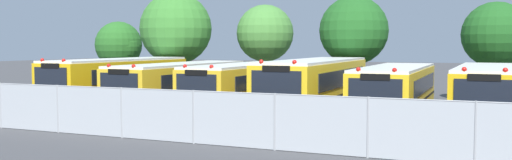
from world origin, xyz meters
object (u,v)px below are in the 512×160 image
object	(u,v)px
school_bus_0	(119,79)
tree_3	(352,31)
school_bus_2	(243,85)
tree_1	(174,29)
tree_0	(120,45)
tree_4	(493,35)
tree_2	(264,33)
school_bus_4	(396,90)
school_bus_1	(181,83)
school_bus_3	(316,84)
school_bus_5	(487,92)

from	to	relation	value
school_bus_0	tree_3	distance (m)	13.88
school_bus_0	school_bus_2	bearing A→B (deg)	-179.29
tree_3	tree_1	bearing A→B (deg)	-178.47
tree_0	tree_4	xyz separation A→B (m)	(25.68, 0.73, 0.64)
tree_2	tree_3	xyz separation A→B (m)	(6.55, -2.15, 0.03)
school_bus_0	school_bus_4	world-z (taller)	school_bus_0
tree_0	tree_2	distance (m)	11.43
school_bus_1	tree_1	xyz separation A→B (m)	(-4.53, 6.72, 3.12)
school_bus_3	tree_0	bearing A→B (deg)	-25.50
tree_1	tree_4	size ratio (longest dim) A/B	1.18
school_bus_4	tree_1	distance (m)	17.61
school_bus_0	school_bus_5	bearing A→B (deg)	-178.56
school_bus_5	tree_0	size ratio (longest dim) A/B	1.90
tree_0	school_bus_0	bearing A→B (deg)	-53.28
school_bus_5	tree_2	world-z (taller)	tree_2
school_bus_0	school_bus_3	world-z (taller)	school_bus_3
school_bus_5	tree_3	size ratio (longest dim) A/B	1.55
school_bus_2	tree_3	world-z (taller)	tree_3
school_bus_1	school_bus_3	xyz separation A→B (m)	(7.55, -0.14, 0.14)
school_bus_1	tree_4	xyz separation A→B (m)	(15.36, 9.11, 2.63)
school_bus_4	tree_1	xyz separation A→B (m)	(-15.86, 6.97, 3.11)
school_bus_2	tree_3	size ratio (longest dim) A/B	1.53
school_bus_0	school_bus_3	distance (m)	11.43
school_bus_1	tree_4	bearing A→B (deg)	-148.17
tree_0	tree_4	size ratio (longest dim) A/B	0.87
tree_4	school_bus_2	bearing A→B (deg)	-140.67
school_bus_5	tree_2	bearing A→B (deg)	-32.62
school_bus_0	school_bus_3	size ratio (longest dim) A/B	0.96
school_bus_3	tree_3	size ratio (longest dim) A/B	1.73
school_bus_4	tree_3	world-z (taller)	tree_3
school_bus_2	school_bus_5	distance (m)	11.34
school_bus_3	tree_3	xyz separation A→B (m)	(0.05, 7.19, 2.71)
school_bus_2	tree_1	xyz separation A→B (m)	(-8.33, 7.08, 3.11)
tree_1	school_bus_3	bearing A→B (deg)	-29.60
school_bus_2	school_bus_0	bearing A→B (deg)	-0.32
school_bus_0	tree_0	bearing A→B (deg)	-51.76
tree_2	tree_0	bearing A→B (deg)	-175.91
tree_4	tree_3	bearing A→B (deg)	-165.09
school_bus_4	school_bus_3	bearing A→B (deg)	-1.44
school_bus_0	tree_1	world-z (taller)	tree_1
school_bus_5	school_bus_2	bearing A→B (deg)	1.72
school_bus_0	tree_0	world-z (taller)	tree_0
school_bus_4	tree_0	world-z (taller)	tree_0
school_bus_2	tree_2	size ratio (longest dim) A/B	1.58
school_bus_1	school_bus_3	distance (m)	7.55
school_bus_2	school_bus_4	distance (m)	7.53
school_bus_5	tree_3	xyz separation A→B (m)	(-7.54, 7.32, 2.81)
school_bus_3	tree_0	world-z (taller)	tree_0
tree_2	school_bus_3	bearing A→B (deg)	-55.17
school_bus_4	tree_0	distance (m)	23.39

